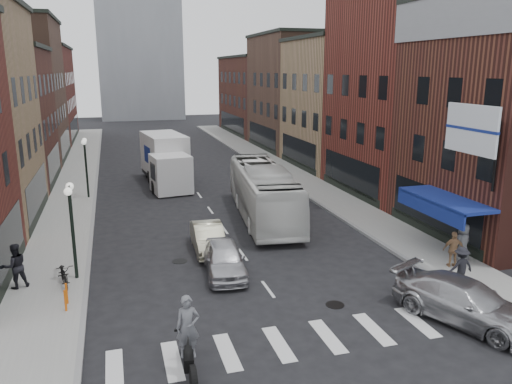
# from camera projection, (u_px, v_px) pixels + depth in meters

# --- Properties ---
(ground) EXTENTS (160.00, 160.00, 0.00)m
(ground) POSITION_uv_depth(u_px,v_px,m) (276.00, 300.00, 19.05)
(ground) COLOR black
(ground) RESTS_ON ground
(sidewalk_left) EXTENTS (3.00, 74.00, 0.15)m
(sidewalk_left) POSITION_uv_depth(u_px,v_px,m) (75.00, 186.00, 37.25)
(sidewalk_left) COLOR gray
(sidewalk_left) RESTS_ON ground
(sidewalk_right) EXTENTS (3.00, 74.00, 0.15)m
(sidewalk_right) POSITION_uv_depth(u_px,v_px,m) (289.00, 173.00, 41.85)
(sidewalk_right) COLOR gray
(sidewalk_right) RESTS_ON ground
(curb_left) EXTENTS (0.20, 74.00, 0.16)m
(curb_left) POSITION_uv_depth(u_px,v_px,m) (96.00, 186.00, 37.67)
(curb_left) COLOR gray
(curb_left) RESTS_ON ground
(curb_right) EXTENTS (0.20, 74.00, 0.16)m
(curb_right) POSITION_uv_depth(u_px,v_px,m) (272.00, 175.00, 41.46)
(curb_right) COLOR gray
(curb_right) RESTS_ON ground
(crosswalk_stripes) EXTENTS (12.00, 2.20, 0.01)m
(crosswalk_stripes) POSITION_uv_depth(u_px,v_px,m) (305.00, 340.00, 16.25)
(crosswalk_stripes) COLOR silver
(crosswalk_stripes) RESTS_ON ground
(bldg_left_far_a) EXTENTS (10.30, 12.20, 13.30)m
(bldg_left_far_a) POSITION_uv_depth(u_px,v_px,m) (3.00, 91.00, 46.04)
(bldg_left_far_a) COLOR brown
(bldg_left_far_a) RESTS_ON ground
(bldg_left_far_b) EXTENTS (10.30, 16.20, 11.30)m
(bldg_left_far_b) POSITION_uv_depth(u_px,v_px,m) (27.00, 94.00, 59.33)
(bldg_left_far_b) COLOR maroon
(bldg_left_far_b) RESTS_ON ground
(bldg_right_mid_a) EXTENTS (10.30, 10.20, 14.30)m
(bldg_right_mid_a) POSITION_uv_depth(u_px,v_px,m) (419.00, 90.00, 34.45)
(bldg_right_mid_a) COLOR maroon
(bldg_right_mid_a) RESTS_ON ground
(bldg_right_mid_b) EXTENTS (10.30, 10.20, 11.30)m
(bldg_right_mid_b) POSITION_uv_depth(u_px,v_px,m) (352.00, 103.00, 44.13)
(bldg_right_mid_b) COLOR #A08258
(bldg_right_mid_b) RESTS_ON ground
(bldg_right_far_a) EXTENTS (10.30, 12.20, 12.30)m
(bldg_right_far_a) POSITION_uv_depth(u_px,v_px,m) (306.00, 92.00, 54.27)
(bldg_right_far_a) COLOR brown
(bldg_right_far_a) RESTS_ON ground
(bldg_right_far_b) EXTENTS (10.30, 16.20, 10.30)m
(bldg_right_far_b) POSITION_uv_depth(u_px,v_px,m) (267.00, 95.00, 67.56)
(bldg_right_far_b) COLOR #49201A
(bldg_right_far_b) RESTS_ON ground
(awning_blue) EXTENTS (1.80, 5.00, 0.78)m
(awning_blue) POSITION_uv_depth(u_px,v_px,m) (442.00, 201.00, 23.17)
(awning_blue) COLOR navy
(awning_blue) RESTS_ON ground
(billboard_sign) EXTENTS (1.52, 3.00, 3.70)m
(billboard_sign) POSITION_uv_depth(u_px,v_px,m) (473.00, 131.00, 20.37)
(billboard_sign) COLOR black
(billboard_sign) RESTS_ON ground
(streetlamp_near) EXTENTS (0.32, 1.22, 4.11)m
(streetlamp_near) POSITION_uv_depth(u_px,v_px,m) (71.00, 214.00, 20.08)
(streetlamp_near) COLOR black
(streetlamp_near) RESTS_ON ground
(streetlamp_far) EXTENTS (0.32, 1.22, 4.11)m
(streetlamp_far) POSITION_uv_depth(u_px,v_px,m) (85.00, 157.00, 33.14)
(streetlamp_far) COLOR black
(streetlamp_far) RESTS_ON ground
(bike_rack) EXTENTS (0.08, 0.68, 0.80)m
(bike_rack) POSITION_uv_depth(u_px,v_px,m) (66.00, 297.00, 18.08)
(bike_rack) COLOR #D8590C
(bike_rack) RESTS_ON sidewalk_left
(box_truck) EXTENTS (3.33, 8.86, 3.74)m
(box_truck) POSITION_uv_depth(u_px,v_px,m) (166.00, 161.00, 37.68)
(box_truck) COLOR silver
(box_truck) RESTS_ON ground
(motorcycle_rider) EXTENTS (0.72, 2.41, 2.46)m
(motorcycle_rider) POSITION_uv_depth(u_px,v_px,m) (188.00, 338.00, 14.16)
(motorcycle_rider) COLOR black
(motorcycle_rider) RESTS_ON ground
(transit_bus) EXTENTS (3.98, 11.50, 3.14)m
(transit_bus) POSITION_uv_depth(u_px,v_px,m) (263.00, 192.00, 29.27)
(transit_bus) COLOR silver
(transit_bus) RESTS_ON ground
(sedan_left_near) EXTENTS (2.05, 4.27, 1.41)m
(sedan_left_near) POSITION_uv_depth(u_px,v_px,m) (224.00, 259.00, 21.32)
(sedan_left_near) COLOR #BCBCC1
(sedan_left_near) RESTS_ON ground
(sedan_left_far) EXTENTS (1.59, 4.08, 1.32)m
(sedan_left_far) POSITION_uv_depth(u_px,v_px,m) (208.00, 238.00, 24.09)
(sedan_left_far) COLOR beige
(sedan_left_far) RESTS_ON ground
(curb_car) EXTENTS (3.98, 5.51, 1.48)m
(curb_car) POSITION_uv_depth(u_px,v_px,m) (465.00, 302.00, 17.29)
(curb_car) COLOR #ADAEB2
(curb_car) RESTS_ON ground
(parked_bicycle) EXTENTS (0.98, 1.91, 0.96)m
(parked_bicycle) POSITION_uv_depth(u_px,v_px,m) (64.00, 274.00, 19.93)
(parked_bicycle) COLOR black
(parked_bicycle) RESTS_ON sidewalk_left
(ped_left_solo) EXTENTS (1.02, 0.81, 1.83)m
(ped_left_solo) POSITION_uv_depth(u_px,v_px,m) (15.00, 266.00, 19.59)
(ped_left_solo) COLOR black
(ped_left_solo) RESTS_ON sidewalk_left
(ped_right_a) EXTENTS (1.05, 0.53, 1.61)m
(ped_right_a) POSITION_uv_depth(u_px,v_px,m) (461.00, 266.00, 19.84)
(ped_right_a) COLOR black
(ped_right_a) RESTS_ON sidewalk_right
(ped_right_b) EXTENTS (1.03, 0.69, 1.60)m
(ped_right_b) POSITION_uv_depth(u_px,v_px,m) (454.00, 249.00, 21.71)
(ped_right_b) COLOR #926C4A
(ped_right_b) RESTS_ON sidewalk_right
(ped_right_c) EXTENTS (0.99, 0.78, 1.77)m
(ped_right_c) POSITION_uv_depth(u_px,v_px,m) (463.00, 243.00, 22.31)
(ped_right_c) COLOR #5C5F64
(ped_right_c) RESTS_ON sidewalk_right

